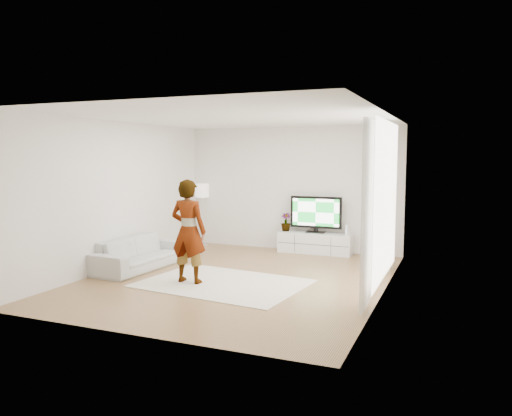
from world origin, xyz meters
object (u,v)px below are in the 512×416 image
at_px(television, 316,213).
at_px(rug, 223,283).
at_px(media_console, 315,243).
at_px(sofa, 140,253).
at_px(player, 188,231).
at_px(floor_lamp, 202,193).

bearing_deg(television, rug, -102.70).
distance_m(media_console, sofa, 3.84).
relative_size(media_console, rug, 0.61).
xyz_separation_m(rug, sofa, (-1.98, 0.43, 0.29)).
distance_m(media_console, television, 0.66).
distance_m(television, player, 3.60).
height_order(television, player, player).
relative_size(player, floor_lamp, 1.18).
xyz_separation_m(media_console, floor_lamp, (-2.79, -0.06, 1.03)).
height_order(media_console, player, player).
relative_size(rug, floor_lamp, 1.80).
relative_size(rug, sofa, 1.31).
xyz_separation_m(media_console, sofa, (-2.70, -2.74, 0.07)).
distance_m(rug, floor_lamp, 3.94).
distance_m(player, sofa, 1.65).
relative_size(television, floor_lamp, 0.77).
bearing_deg(player, television, -110.35).
bearing_deg(rug, player, -163.40).
distance_m(television, floor_lamp, 2.82).
bearing_deg(player, sofa, -22.50).
height_order(television, sofa, television).
height_order(rug, floor_lamp, floor_lamp).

